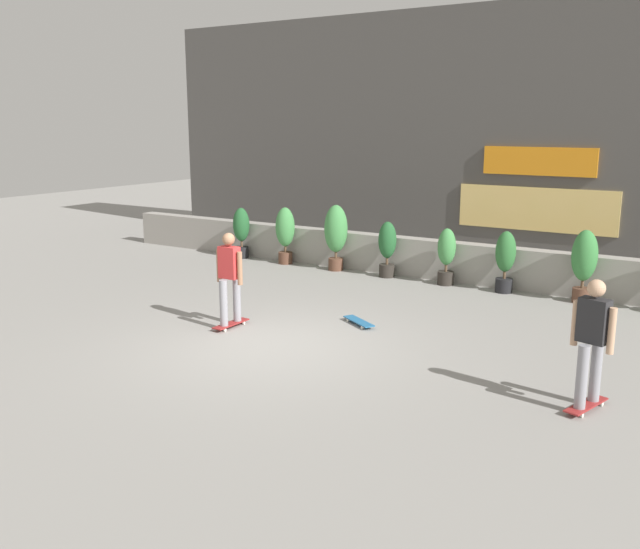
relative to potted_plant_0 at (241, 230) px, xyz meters
The scene contains 13 objects.
ground_plane 7.54m from the potted_plant_0, 47.72° to the right, with size 48.00×48.00×0.00m, color gray.
planter_wall 5.08m from the potted_plant_0, ahead, with size 18.00×0.40×0.90m, color gray.
building_backdrop 7.18m from the potted_plant_0, 41.38° to the left, with size 20.00×2.08×6.50m.
potted_plant_0 is the anchor object (origin of this frame).
potted_plant_1 1.43m from the potted_plant_0, ahead, with size 0.49×0.49×1.45m.
potted_plant_2 2.94m from the potted_plant_0, ahead, with size 0.57×0.57×1.61m.
potted_plant_3 4.33m from the potted_plant_0, ahead, with size 0.42×0.42×1.31m.
potted_plant_4 5.80m from the potted_plant_0, ahead, with size 0.40×0.40×1.27m.
potted_plant_5 7.13m from the potted_plant_0, ahead, with size 0.43×0.43×1.32m.
potted_plant_6 8.72m from the potted_plant_0, ahead, with size 0.50×0.50×1.48m.
skater_by_wall_left 6.42m from the potted_plant_0, 53.04° to the right, with size 0.56×0.80×1.70m.
skater_far_right 11.39m from the potted_plant_0, 28.91° to the right, with size 0.54×0.82×1.70m.
skateboard_near_camera 6.87m from the potted_plant_0, 33.51° to the right, with size 0.79×0.58×0.08m.
Camera 1 is at (6.47, -8.69, 3.58)m, focal length 38.87 mm.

